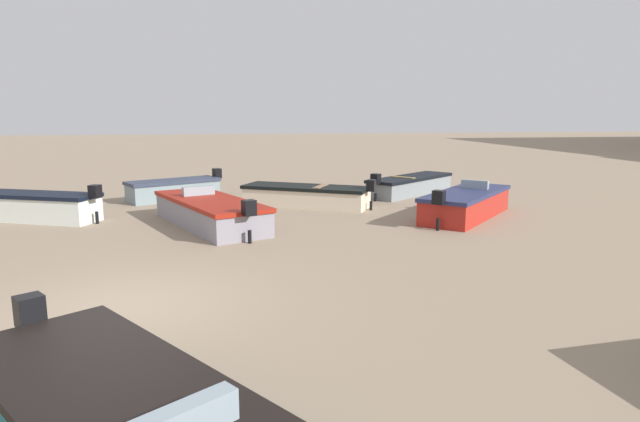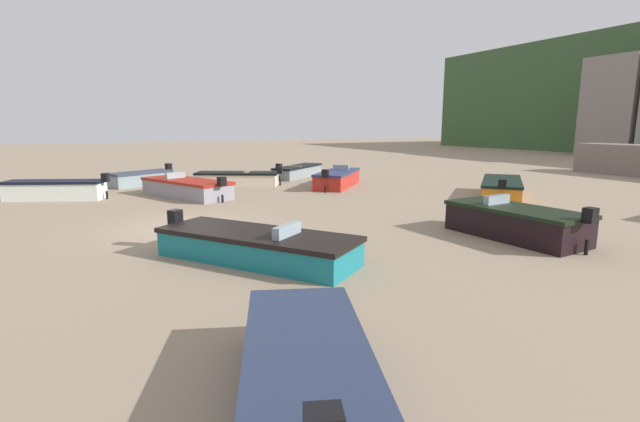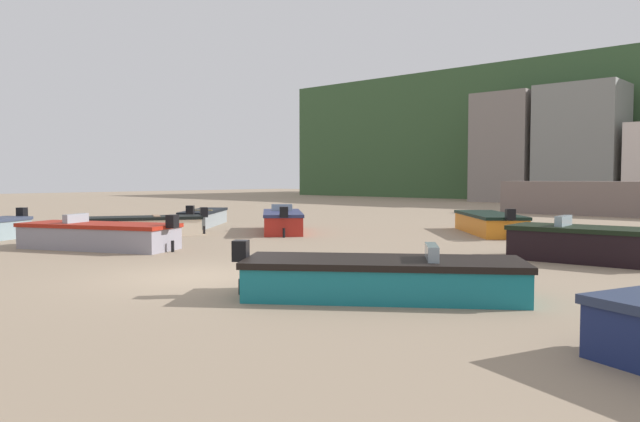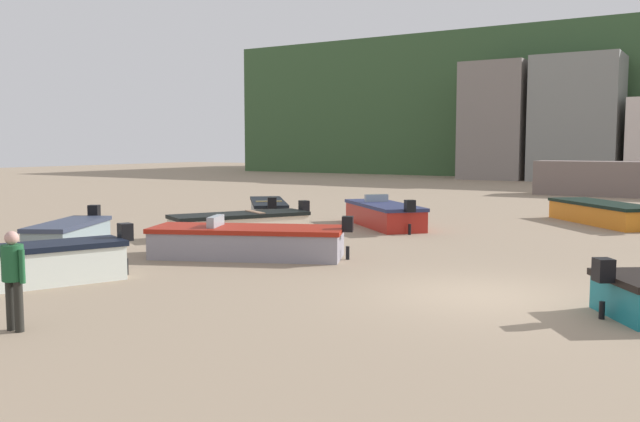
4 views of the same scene
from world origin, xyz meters
TOP-DOWN VIEW (x-y plane):
  - ground_plane at (0.00, 0.00)m, footprint 160.00×160.00m
  - townhouse_far_left at (-14.22, 46.52)m, footprint 5.55×5.03m
  - townhouse_centre at (-7.47, 46.58)m, footprint 6.92×5.16m
  - boat_black_0 at (5.79, 8.64)m, footprint 4.40×2.08m
  - boat_grey_2 at (-11.98, 9.31)m, footprint 4.04×4.51m
  - boat_red_4 at (-6.81, 9.43)m, footprint 4.47×4.32m
  - boat_orange_7 at (-0.08, 14.56)m, footprint 4.75×5.01m
  - boat_teal_8 at (4.57, 0.94)m, footprint 5.25×4.46m
  - boat_grey_9 at (-6.80, 1.29)m, footprint 5.36×3.66m
  - boat_cream_10 at (-9.70, 4.62)m, footprint 3.46×4.70m

SIDE VIEW (x-z plane):
  - ground_plane at x=0.00m, z-range 0.00..0.00m
  - boat_teal_8 at x=4.57m, z-range -0.15..0.90m
  - boat_grey_2 at x=-11.98m, z-range -0.15..0.91m
  - boat_cream_10 at x=-9.70m, z-range -0.15..0.92m
  - boat_orange_7 at x=-0.08m, z-range -0.15..0.98m
  - boat_grey_9 at x=-6.80m, z-range -0.15..0.99m
  - boat_red_4 at x=-6.81m, z-range -0.15..1.02m
  - boat_black_0 at x=5.79m, z-range -0.15..1.11m
  - townhouse_far_left at x=-14.22m, z-range 0.00..10.18m
  - townhouse_centre at x=-7.47m, z-range 0.00..10.34m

